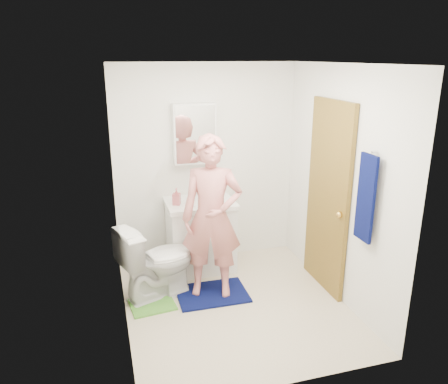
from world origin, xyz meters
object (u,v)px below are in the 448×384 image
Objects in this scene: man at (212,218)px; medicine_cabinet at (194,134)px; toothbrush_cup at (214,193)px; vanity_cabinet at (201,237)px; toilet at (158,261)px; soap_dispenser at (177,196)px; towel at (366,198)px.

medicine_cabinet is at bearing 106.80° from man.
medicine_cabinet is 0.73m from toothbrush_cup.
medicine_cabinet is at bearing 90.00° from vanity_cabinet.
vanity_cabinet is at bearing 106.32° from man.
toilet is 0.77m from soap_dispenser.
man is (-1.20, 0.86, -0.37)m from towel.
soap_dispenser is 0.49m from toothbrush_cup.
toothbrush_cup is at bearing -34.21° from medicine_cabinet.
towel is at bearing -51.53° from vanity_cabinet.
toilet is at bearing -122.44° from soap_dispenser.
toilet is 4.32× the size of soap_dispenser.
man is at bearing -91.81° from vanity_cabinet.
towel is at bearing -138.36° from toilet.
towel is 1.90m from toothbrush_cup.
medicine_cabinet is 0.87× the size of towel.
man is at bearing -66.06° from soap_dispenser.
toilet is 0.74m from man.
man is (-0.21, -0.72, -0.02)m from toothbrush_cup.
toilet is 6.25× the size of toothbrush_cup.
towel is 1.52m from man.
toothbrush_cup is at bearing 26.76° from vanity_cabinet.
toilet is 0.48× the size of man.
medicine_cabinet reaches higher than toilet.
vanity_cabinet is 0.77m from toilet.
medicine_cabinet is at bearing -57.57° from toilet.
soap_dispenser reaches higher than toothbrush_cup.
medicine_cabinet is 1.51m from toilet.
towel reaches higher than soap_dispenser.
vanity_cabinet is 2.08m from towel.
vanity_cabinet is at bearing 8.01° from soap_dispenser.
medicine_cabinet is 0.41× the size of man.
vanity_cabinet is 6.07× the size of toothbrush_cup.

